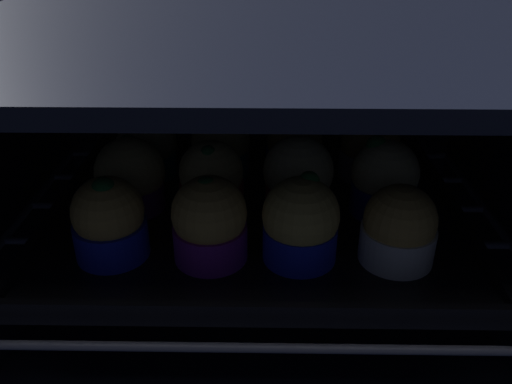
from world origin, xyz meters
The scene contains 15 objects.
oven_cavity centered at (0.00, 26.25, 17.00)cm, with size 59.00×47.00×37.00cm.
oven_rack centered at (0.00, 22.00, 13.60)cm, with size 54.80×42.00×0.80cm.
baking_tray centered at (0.00, 22.74, 14.67)cm, with size 44.69×35.64×2.20cm.
muffin_row0_col0 centered at (-13.71, 13.71, 18.96)cm, with size 7.06×7.06×8.55cm.
muffin_row0_col1 centered at (-4.18, 13.37, 19.15)cm, with size 7.08×7.08×8.58cm.
muffin_row0_col2 centered at (4.31, 13.45, 19.06)cm, with size 7.27×7.27×8.72cm.
muffin_row0_col3 centered at (13.49, 13.33, 18.61)cm, with size 7.06×7.06×7.73cm.
muffin_row1_col0 centered at (-13.74, 22.89, 18.91)cm, with size 7.66×7.66×8.24cm.
muffin_row1_col1 centered at (-4.83, 22.43, 18.93)cm, with size 7.06×7.06×8.19cm.
muffin_row1_col2 centered at (4.54, 22.73, 19.17)cm, with size 7.64×7.64×8.60cm.
muffin_row1_col3 centered at (13.85, 22.49, 19.05)cm, with size 7.25×7.25×8.79cm.
muffin_row2_col0 centered at (-13.66, 31.55, 18.62)cm, with size 7.43×7.43×7.85cm.
muffin_row2_col1 centered at (-4.49, 31.45, 18.87)cm, with size 7.27×7.27×8.56cm.
muffin_row2_col2 centered at (4.63, 31.85, 18.77)cm, with size 7.06×7.06×7.85cm.
muffin_row2_col3 centered at (13.76, 31.41, 18.93)cm, with size 7.23×7.23×8.42cm.
Camera 1 is at (0.85, -28.73, 45.05)cm, focal length 37.22 mm.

